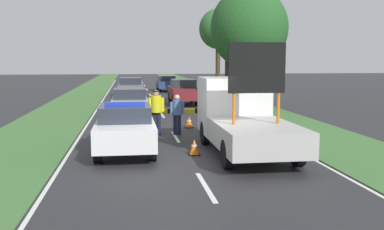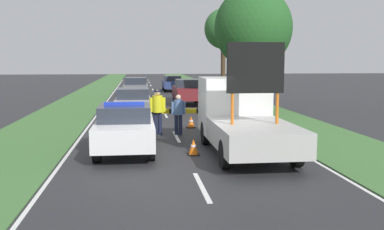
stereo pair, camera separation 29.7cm
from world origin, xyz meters
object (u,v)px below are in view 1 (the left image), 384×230
road_barrier (167,113)px  queued_car_hatch_blue (166,83)px  queued_car_sedan_silver (130,101)px  work_truck (242,116)px  utility_pole (227,37)px  traffic_cone_centre_front (189,122)px  queued_car_wagon_maroon (183,91)px  roadside_tree_near_left (249,28)px  queued_car_suv_grey (130,86)px  roadside_tree_near_right (218,30)px  traffic_cone_near_police (194,147)px  pedestrian_civilian (177,111)px  police_officer (156,108)px  police_car (125,128)px

road_barrier → queued_car_hatch_blue: size_ratio=0.80×
road_barrier → queued_car_sedan_silver: queued_car_sedan_silver is taller
work_truck → utility_pole: (2.40, 13.34, 3.23)m
traffic_cone_centre_front → queued_car_hatch_blue: (0.93, 23.15, 0.49)m
work_truck → queued_car_wagon_maroon: bearing=-93.2°
queued_car_sedan_silver → utility_pole: size_ratio=0.50×
queued_car_wagon_maroon → roadside_tree_near_left: 6.41m
road_barrier → utility_pole: (4.50, 9.39, 3.56)m
queued_car_sedan_silver → queued_car_suv_grey: queued_car_suv_grey is taller
roadside_tree_near_left → roadside_tree_near_right: roadside_tree_near_left is taller
road_barrier → traffic_cone_near_police: size_ratio=6.64×
queued_car_hatch_blue → pedestrian_civilian: bearing=86.2°
queued_car_sedan_silver → road_barrier: bearing=104.2°
police_officer → traffic_cone_near_police: police_officer is taller
police_car → queued_car_sedan_silver: size_ratio=1.06×
queued_car_wagon_maroon → traffic_cone_near_police: bearing=84.4°
utility_pole → roadside_tree_near_right: bearing=82.4°
road_barrier → queued_car_hatch_blue: queued_car_hatch_blue is taller
queued_car_suv_grey → roadside_tree_near_left: 13.45m
pedestrian_civilian → queued_car_sedan_silver: (-1.85, 6.59, -0.18)m
queued_car_wagon_maroon → queued_car_hatch_blue: 12.91m
queued_car_hatch_blue → traffic_cone_near_police: bearing=87.0°
queued_car_suv_grey → roadside_tree_near_right: (7.03, -0.90, 4.53)m
police_officer → traffic_cone_near_police: (0.94, -4.07, -0.81)m
queued_car_sedan_silver → pedestrian_civilian: bearing=105.7°
road_barrier → police_officer: bearing=-131.0°
queued_car_hatch_blue → police_officer: bearing=84.3°
traffic_cone_near_police → queued_car_hatch_blue: bearing=87.0°
police_officer → traffic_cone_near_police: bearing=132.0°
pedestrian_civilian → roadside_tree_near_right: size_ratio=0.23×
roadside_tree_near_left → roadside_tree_near_right: bearing=89.2°
pedestrian_civilian → traffic_cone_centre_front: pedestrian_civilian is taller
police_car → roadside_tree_near_left: size_ratio=0.63×
police_officer → roadside_tree_near_right: (6.08, 18.03, 4.28)m
pedestrian_civilian → traffic_cone_near_police: 3.97m
traffic_cone_near_police → queued_car_wagon_maroon: 15.99m
police_car → queued_car_sedan_silver: 9.77m
traffic_cone_near_police → work_truck: bearing=18.5°
traffic_cone_near_police → queued_car_suv_grey: size_ratio=0.11×
work_truck → traffic_cone_near_police: 1.95m
police_car → roadside_tree_near_left: 14.03m
queued_car_suv_grey → utility_pole: 11.43m
traffic_cone_centre_front → queued_car_wagon_maroon: (0.98, 10.24, 0.62)m
road_barrier → queued_car_suv_grey: size_ratio=0.75×
queued_car_hatch_blue → utility_pole: bearing=99.6°
work_truck → traffic_cone_centre_front: size_ratio=11.11×
police_officer → queued_car_suv_grey: 18.95m
road_barrier → roadside_tree_near_left: bearing=62.3°
road_barrier → queued_car_hatch_blue: 24.39m
utility_pole → work_truck: bearing=-100.2°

